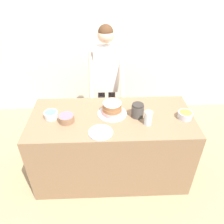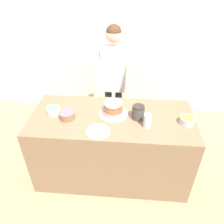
{
  "view_description": "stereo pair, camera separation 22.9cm",
  "coord_description": "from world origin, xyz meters",
  "px_view_note": "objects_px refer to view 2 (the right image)",
  "views": [
    {
      "loc": [
        -0.07,
        -1.52,
        2.29
      ],
      "look_at": [
        0.0,
        0.36,
        0.97
      ],
      "focal_mm": 35.0,
      "sensor_mm": 36.0,
      "label": 1
    },
    {
      "loc": [
        0.16,
        -1.51,
        2.29
      ],
      "look_at": [
        0.0,
        0.36,
        0.97
      ],
      "focal_mm": 35.0,
      "sensor_mm": 36.0,
      "label": 2
    }
  ],
  "objects_px": {
    "frosting_bowl_orange": "(187,120)",
    "frosting_bowl_blue": "(53,110)",
    "frosting_bowl_purple": "(67,115)",
    "ceramic_plate": "(98,131)",
    "drinking_glass": "(147,121)",
    "cake": "(113,109)",
    "stoneware_jar": "(138,112)",
    "person_baker": "(114,74)"
  },
  "relations": [
    {
      "from": "frosting_bowl_purple",
      "to": "ceramic_plate",
      "type": "xyz_separation_m",
      "value": [
        0.36,
        -0.2,
        -0.04
      ]
    },
    {
      "from": "cake",
      "to": "ceramic_plate",
      "type": "xyz_separation_m",
      "value": [
        -0.13,
        -0.32,
        -0.06
      ]
    },
    {
      "from": "ceramic_plate",
      "to": "stoneware_jar",
      "type": "bearing_deg",
      "value": 33.64
    },
    {
      "from": "cake",
      "to": "frosting_bowl_purple",
      "type": "xyz_separation_m",
      "value": [
        -0.48,
        -0.12,
        -0.02
      ]
    },
    {
      "from": "person_baker",
      "to": "drinking_glass",
      "type": "distance_m",
      "value": 0.98
    },
    {
      "from": "cake",
      "to": "frosting_bowl_orange",
      "type": "xyz_separation_m",
      "value": [
        0.78,
        -0.11,
        -0.02
      ]
    },
    {
      "from": "frosting_bowl_orange",
      "to": "stoneware_jar",
      "type": "height_order",
      "value": "stoneware_jar"
    },
    {
      "from": "frosting_bowl_blue",
      "to": "stoneware_jar",
      "type": "height_order",
      "value": "stoneware_jar"
    },
    {
      "from": "frosting_bowl_purple",
      "to": "drinking_glass",
      "type": "height_order",
      "value": "drinking_glass"
    },
    {
      "from": "frosting_bowl_blue",
      "to": "stoneware_jar",
      "type": "xyz_separation_m",
      "value": [
        0.93,
        -0.01,
        0.04
      ]
    },
    {
      "from": "person_baker",
      "to": "ceramic_plate",
      "type": "xyz_separation_m",
      "value": [
        -0.08,
        -1.01,
        -0.16
      ]
    },
    {
      "from": "stoneware_jar",
      "to": "person_baker",
      "type": "bearing_deg",
      "value": 113.22
    },
    {
      "from": "cake",
      "to": "frosting_bowl_blue",
      "type": "height_order",
      "value": "cake"
    },
    {
      "from": "frosting_bowl_purple",
      "to": "stoneware_jar",
      "type": "relative_size",
      "value": 1.08
    },
    {
      "from": "frosting_bowl_blue",
      "to": "frosting_bowl_purple",
      "type": "height_order",
      "value": "frosting_bowl_purple"
    },
    {
      "from": "frosting_bowl_orange",
      "to": "frosting_bowl_blue",
      "type": "xyz_separation_m",
      "value": [
        -1.44,
        0.07,
        -0.0
      ]
    },
    {
      "from": "frosting_bowl_blue",
      "to": "drinking_glass",
      "type": "distance_m",
      "value": 1.03
    },
    {
      "from": "frosting_bowl_orange",
      "to": "frosting_bowl_purple",
      "type": "bearing_deg",
      "value": -179.55
    },
    {
      "from": "cake",
      "to": "stoneware_jar",
      "type": "relative_size",
      "value": 2.09
    },
    {
      "from": "frosting_bowl_orange",
      "to": "drinking_glass",
      "type": "distance_m",
      "value": 0.43
    },
    {
      "from": "frosting_bowl_orange",
      "to": "ceramic_plate",
      "type": "height_order",
      "value": "frosting_bowl_orange"
    },
    {
      "from": "frosting_bowl_blue",
      "to": "frosting_bowl_purple",
      "type": "relative_size",
      "value": 0.88
    },
    {
      "from": "drinking_glass",
      "to": "frosting_bowl_orange",
      "type": "bearing_deg",
      "value": 11.96
    },
    {
      "from": "frosting_bowl_orange",
      "to": "ceramic_plate",
      "type": "relative_size",
      "value": 0.63
    },
    {
      "from": "drinking_glass",
      "to": "ceramic_plate",
      "type": "relative_size",
      "value": 0.63
    },
    {
      "from": "cake",
      "to": "drinking_glass",
      "type": "height_order",
      "value": "drinking_glass"
    },
    {
      "from": "person_baker",
      "to": "drinking_glass",
      "type": "height_order",
      "value": "person_baker"
    },
    {
      "from": "person_baker",
      "to": "frosting_bowl_purple",
      "type": "relative_size",
      "value": 10.07
    },
    {
      "from": "drinking_glass",
      "to": "ceramic_plate",
      "type": "distance_m",
      "value": 0.51
    },
    {
      "from": "person_baker",
      "to": "stoneware_jar",
      "type": "relative_size",
      "value": 10.82
    },
    {
      "from": "person_baker",
      "to": "frosting_bowl_purple",
      "type": "height_order",
      "value": "person_baker"
    },
    {
      "from": "drinking_glass",
      "to": "ceramic_plate",
      "type": "height_order",
      "value": "drinking_glass"
    },
    {
      "from": "cake",
      "to": "frosting_bowl_blue",
      "type": "relative_size",
      "value": 2.2
    },
    {
      "from": "person_baker",
      "to": "cake",
      "type": "xyz_separation_m",
      "value": [
        0.05,
        -0.69,
        -0.1
      ]
    },
    {
      "from": "person_baker",
      "to": "ceramic_plate",
      "type": "height_order",
      "value": "person_baker"
    },
    {
      "from": "frosting_bowl_purple",
      "to": "person_baker",
      "type": "bearing_deg",
      "value": 61.8
    },
    {
      "from": "drinking_glass",
      "to": "ceramic_plate",
      "type": "bearing_deg",
      "value": -165.94
    },
    {
      "from": "frosting_bowl_purple",
      "to": "stoneware_jar",
      "type": "xyz_separation_m",
      "value": [
        0.76,
        0.06,
        0.03
      ]
    },
    {
      "from": "frosting_bowl_blue",
      "to": "frosting_bowl_purple",
      "type": "distance_m",
      "value": 0.19
    },
    {
      "from": "frosting_bowl_purple",
      "to": "ceramic_plate",
      "type": "height_order",
      "value": "frosting_bowl_purple"
    },
    {
      "from": "person_baker",
      "to": "stoneware_jar",
      "type": "height_order",
      "value": "person_baker"
    },
    {
      "from": "person_baker",
      "to": "frosting_bowl_orange",
      "type": "bearing_deg",
      "value": -44.07
    }
  ]
}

